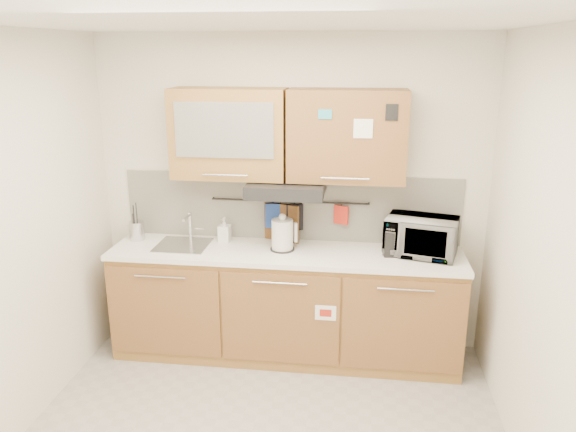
# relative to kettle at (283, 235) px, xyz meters

# --- Properties ---
(ceiling) EXTENTS (3.20, 3.20, 0.00)m
(ceiling) POSITION_rel_kettle_xyz_m (0.03, -1.21, 1.56)
(ceiling) COLOR white
(ceiling) RESTS_ON wall_back
(wall_back) EXTENTS (3.20, 0.00, 3.20)m
(wall_back) POSITION_rel_kettle_xyz_m (0.03, 0.29, 0.26)
(wall_back) COLOR silver
(wall_back) RESTS_ON ground
(wall_left) EXTENTS (0.00, 3.00, 3.00)m
(wall_left) POSITION_rel_kettle_xyz_m (-1.57, -1.21, 0.26)
(wall_left) COLOR silver
(wall_left) RESTS_ON ground
(wall_right) EXTENTS (0.00, 3.00, 3.00)m
(wall_right) POSITION_rel_kettle_xyz_m (1.63, -1.21, 0.26)
(wall_right) COLOR silver
(wall_right) RESTS_ON ground
(base_cabinet) EXTENTS (2.80, 0.64, 0.88)m
(base_cabinet) POSITION_rel_kettle_xyz_m (0.03, -0.02, -0.64)
(base_cabinet) COLOR #A6783B
(base_cabinet) RESTS_ON floor
(countertop) EXTENTS (2.82, 0.62, 0.04)m
(countertop) POSITION_rel_kettle_xyz_m (0.03, -0.02, -0.14)
(countertop) COLOR white
(countertop) RESTS_ON base_cabinet
(backsplash) EXTENTS (2.80, 0.02, 0.56)m
(backsplash) POSITION_rel_kettle_xyz_m (0.03, 0.28, 0.16)
(backsplash) COLOR silver
(backsplash) RESTS_ON countertop
(upper_cabinets) EXTENTS (1.82, 0.37, 0.70)m
(upper_cabinets) POSITION_rel_kettle_xyz_m (0.02, 0.11, 0.79)
(upper_cabinets) COLOR #A6783B
(upper_cabinets) RESTS_ON wall_back
(range_hood) EXTENTS (0.60, 0.46, 0.10)m
(range_hood) POSITION_rel_kettle_xyz_m (0.03, 0.04, 0.38)
(range_hood) COLOR black
(range_hood) RESTS_ON upper_cabinets
(sink) EXTENTS (0.42, 0.40, 0.26)m
(sink) POSITION_rel_kettle_xyz_m (-0.82, -0.00, -0.12)
(sink) COLOR silver
(sink) RESTS_ON countertop
(utensil_rail) EXTENTS (1.30, 0.02, 0.02)m
(utensil_rail) POSITION_rel_kettle_xyz_m (0.03, 0.24, 0.22)
(utensil_rail) COLOR black
(utensil_rail) RESTS_ON backsplash
(utensil_crock) EXTENTS (0.14, 0.14, 0.32)m
(utensil_crock) POSITION_rel_kettle_xyz_m (-1.25, 0.09, -0.04)
(utensil_crock) COLOR silver
(utensil_crock) RESTS_ON countertop
(kettle) EXTENTS (0.23, 0.23, 0.30)m
(kettle) POSITION_rel_kettle_xyz_m (0.00, 0.00, 0.00)
(kettle) COLOR silver
(kettle) RESTS_ON countertop
(toaster) EXTENTS (0.27, 0.18, 0.20)m
(toaster) POSITION_rel_kettle_xyz_m (0.92, 0.01, -0.02)
(toaster) COLOR black
(toaster) RESTS_ON countertop
(microwave) EXTENTS (0.61, 0.48, 0.30)m
(microwave) POSITION_rel_kettle_xyz_m (1.09, 0.04, 0.03)
(microwave) COLOR #999999
(microwave) RESTS_ON countertop
(soap_bottle) EXTENTS (0.10, 0.10, 0.21)m
(soap_bottle) POSITION_rel_kettle_xyz_m (-0.51, 0.14, -0.02)
(soap_bottle) COLOR #999999
(soap_bottle) RESTS_ON countertop
(cutting_board) EXTENTS (0.32, 0.15, 0.42)m
(cutting_board) POSITION_rel_kettle_xyz_m (-0.05, 0.22, -0.01)
(cutting_board) COLOR brown
(cutting_board) RESTS_ON utensil_rail
(oven_mitt) EXTENTS (0.13, 0.04, 0.21)m
(oven_mitt) POSITION_rel_kettle_xyz_m (-0.11, 0.22, 0.09)
(oven_mitt) COLOR navy
(oven_mitt) RESTS_ON utensil_rail
(dark_pouch) EXTENTS (0.15, 0.09, 0.22)m
(dark_pouch) POSITION_rel_kettle_xyz_m (0.07, 0.22, 0.09)
(dark_pouch) COLOR black
(dark_pouch) RESTS_ON utensil_rail
(pot_holder) EXTENTS (0.12, 0.07, 0.15)m
(pot_holder) POSITION_rel_kettle_xyz_m (0.45, 0.22, 0.12)
(pot_holder) COLOR red
(pot_holder) RESTS_ON utensil_rail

